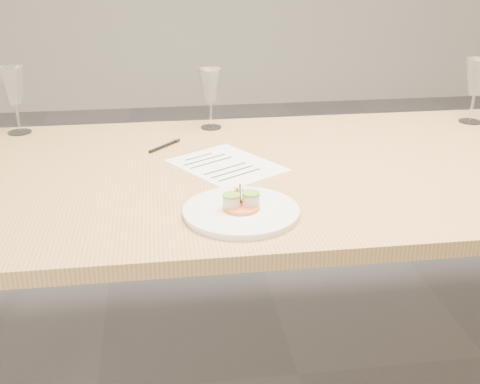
{
  "coord_description": "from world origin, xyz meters",
  "views": [
    {
      "loc": [
        -0.42,
        -1.57,
        1.36
      ],
      "look_at": [
        -0.24,
        -0.28,
        0.8
      ],
      "focal_mm": 45.0,
      "sensor_mm": 36.0,
      "label": 1
    }
  ],
  "objects": [
    {
      "name": "ground",
      "position": [
        0.0,
        0.0,
        0.0
      ],
      "size": [
        7.0,
        7.0,
        0.0
      ],
      "primitive_type": "plane",
      "color": "slate",
      "rests_on": "ground"
    },
    {
      "name": "dining_table",
      "position": [
        0.0,
        0.0,
        0.68
      ],
      "size": [
        2.4,
        1.0,
        0.75
      ],
      "color": "tan",
      "rests_on": "ground"
    },
    {
      "name": "dinner_plate",
      "position": [
        -0.24,
        -0.3,
        0.76
      ],
      "size": [
        0.28,
        0.28,
        0.07
      ],
      "rotation": [
        0.0,
        0.0,
        -0.05
      ],
      "color": "white",
      "rests_on": "dining_table"
    },
    {
      "name": "recipe_sheet",
      "position": [
        -0.23,
        0.03,
        0.75
      ],
      "size": [
        0.36,
        0.38,
        0.0
      ],
      "rotation": [
        0.0,
        0.0,
        0.56
      ],
      "color": "white",
      "rests_on": "dining_table"
    },
    {
      "name": "ballpoint_pen",
      "position": [
        -0.4,
        0.22,
        0.76
      ],
      "size": [
        0.1,
        0.11,
        0.01
      ],
      "rotation": [
        0.0,
        0.0,
        0.84
      ],
      "color": "black",
      "rests_on": "dining_table"
    },
    {
      "name": "wine_glass_0",
      "position": [
        -0.88,
        0.43,
        0.9
      ],
      "size": [
        0.09,
        0.09,
        0.22
      ],
      "color": "white",
      "rests_on": "dining_table"
    },
    {
      "name": "wine_glass_1",
      "position": [
        -0.24,
        0.4,
        0.89
      ],
      "size": [
        0.08,
        0.08,
        0.2
      ],
      "color": "white",
      "rests_on": "dining_table"
    },
    {
      "name": "wine_glass_2",
      "position": [
        0.67,
        0.34,
        0.91
      ],
      "size": [
        0.09,
        0.09,
        0.22
      ],
      "color": "white",
      "rests_on": "dining_table"
    }
  ]
}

